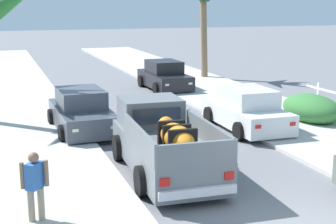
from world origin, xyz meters
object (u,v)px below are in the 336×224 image
Objects in this scene: hedge_bush at (311,108)px; pedestrian at (35,184)px; car_left_mid at (82,112)px; car_right_mid at (164,76)px; pickup_truck at (164,143)px; car_left_near at (246,110)px.

pedestrian is (-10.78, -5.98, 0.36)m from hedge_bush.
hedge_bush is (8.58, -1.48, -0.16)m from car_left_mid.
hedge_bush is 12.33m from pedestrian.
hedge_bush is (2.92, -8.99, -0.16)m from car_right_mid.
pickup_truck is 5.29m from car_left_mid.
car_left_near is 2.69× the size of pedestrian.
car_right_mid is 2.69× the size of pedestrian.
car_left_mid is 1.53× the size of hedge_bush.
car_right_mid is at bearing 90.21° from car_left_near.
pickup_truck reaches higher than pedestrian.
car_left_near is 2.90m from hedge_bush.
car_left_mid is (-5.70, 1.66, 0.00)m from car_left_near.
car_right_mid is 1.53× the size of hedge_bush.
car_left_mid is at bearing 170.21° from hedge_bush.
car_left_near is 1.00× the size of car_right_mid.
pickup_truck reaches higher than car_left_mid.
car_right_mid is (4.30, 12.61, -0.10)m from pickup_truck.
car_left_near is 1.00× the size of car_left_mid.
pedestrian is (-3.56, -2.35, 0.10)m from pickup_truck.
car_left_mid is at bearing 163.78° from car_left_near.
pickup_truck is at bearing -141.48° from car_left_near.
pickup_truck is 3.33× the size of pedestrian.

